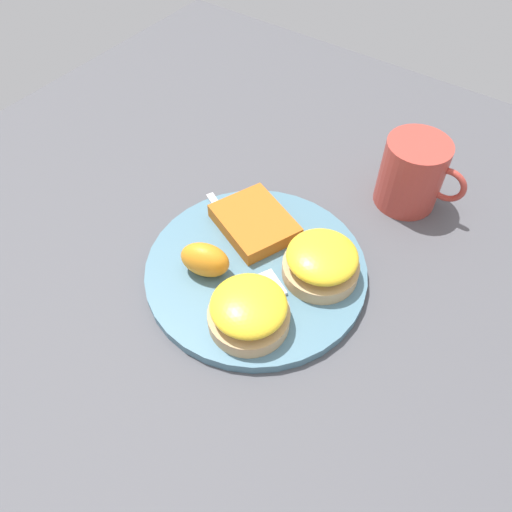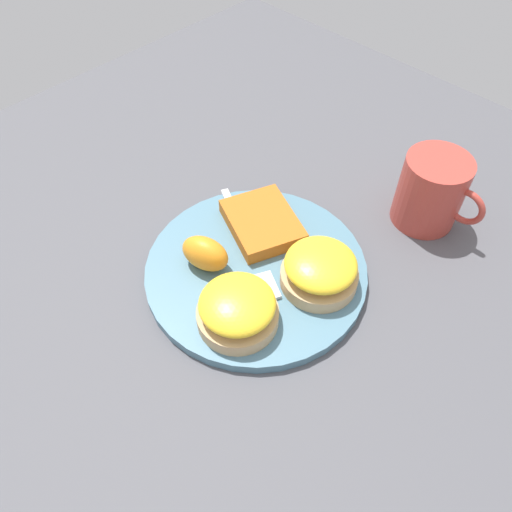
{
  "view_description": "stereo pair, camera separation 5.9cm",
  "coord_description": "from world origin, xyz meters",
  "px_view_note": "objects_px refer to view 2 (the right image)",
  "views": [
    {
      "loc": [
        0.22,
        -0.31,
        0.49
      ],
      "look_at": [
        0.0,
        0.0,
        0.03
      ],
      "focal_mm": 35.0,
      "sensor_mm": 36.0,
      "label": 1
    },
    {
      "loc": [
        0.26,
        -0.27,
        0.49
      ],
      "look_at": [
        0.0,
        0.0,
        0.03
      ],
      "focal_mm": 35.0,
      "sensor_mm": 36.0,
      "label": 2
    }
  ],
  "objects_px": {
    "hashbrown_patty": "(262,223)",
    "orange_wedge": "(205,254)",
    "sandwich_benedict_right": "(320,270)",
    "cup": "(431,191)",
    "sandwich_benedict_left": "(237,309)",
    "fork": "(249,248)"
  },
  "relations": [
    {
      "from": "fork",
      "to": "sandwich_benedict_right",
      "type": "bearing_deg",
      "value": 12.86
    },
    {
      "from": "sandwich_benedict_left",
      "to": "orange_wedge",
      "type": "height_order",
      "value": "sandwich_benedict_left"
    },
    {
      "from": "orange_wedge",
      "to": "cup",
      "type": "xyz_separation_m",
      "value": [
        0.14,
        0.27,
        0.01
      ]
    },
    {
      "from": "sandwich_benedict_left",
      "to": "fork",
      "type": "relative_size",
      "value": 0.51
    },
    {
      "from": "sandwich_benedict_right",
      "to": "cup",
      "type": "xyz_separation_m",
      "value": [
        0.03,
        0.19,
        0.01
      ]
    },
    {
      "from": "sandwich_benedict_right",
      "to": "orange_wedge",
      "type": "distance_m",
      "value": 0.14
    },
    {
      "from": "sandwich_benedict_right",
      "to": "fork",
      "type": "bearing_deg",
      "value": -167.14
    },
    {
      "from": "sandwich_benedict_right",
      "to": "fork",
      "type": "distance_m",
      "value": 0.1
    },
    {
      "from": "sandwich_benedict_right",
      "to": "cup",
      "type": "height_order",
      "value": "cup"
    },
    {
      "from": "orange_wedge",
      "to": "fork",
      "type": "bearing_deg",
      "value": 70.36
    },
    {
      "from": "hashbrown_patty",
      "to": "cup",
      "type": "distance_m",
      "value": 0.22
    },
    {
      "from": "sandwich_benedict_right",
      "to": "hashbrown_patty",
      "type": "xyz_separation_m",
      "value": [
        -0.11,
        0.02,
        -0.01
      ]
    },
    {
      "from": "sandwich_benedict_right",
      "to": "fork",
      "type": "height_order",
      "value": "sandwich_benedict_right"
    },
    {
      "from": "sandwich_benedict_left",
      "to": "hashbrown_patty",
      "type": "height_order",
      "value": "sandwich_benedict_left"
    },
    {
      "from": "hashbrown_patty",
      "to": "orange_wedge",
      "type": "relative_size",
      "value": 1.7
    },
    {
      "from": "sandwich_benedict_left",
      "to": "sandwich_benedict_right",
      "type": "distance_m",
      "value": 0.11
    },
    {
      "from": "sandwich_benedict_left",
      "to": "orange_wedge",
      "type": "xyz_separation_m",
      "value": [
        -0.08,
        0.03,
        -0.0
      ]
    },
    {
      "from": "sandwich_benedict_left",
      "to": "orange_wedge",
      "type": "relative_size",
      "value": 1.53
    },
    {
      "from": "fork",
      "to": "cup",
      "type": "xyz_separation_m",
      "value": [
        0.12,
        0.21,
        0.03
      ]
    },
    {
      "from": "sandwich_benedict_left",
      "to": "cup",
      "type": "height_order",
      "value": "cup"
    },
    {
      "from": "orange_wedge",
      "to": "cup",
      "type": "distance_m",
      "value": 0.3
    },
    {
      "from": "sandwich_benedict_right",
      "to": "cup",
      "type": "bearing_deg",
      "value": 82.36
    }
  ]
}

